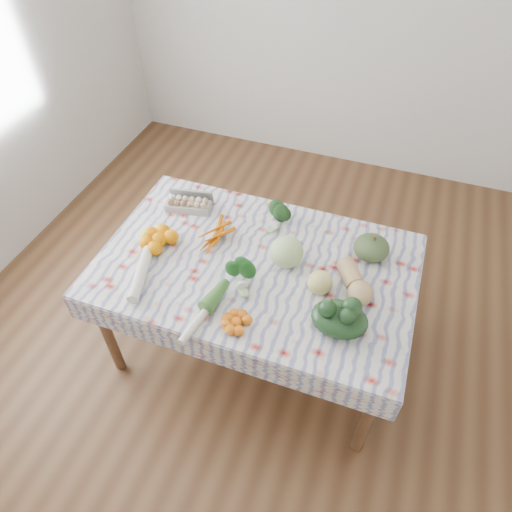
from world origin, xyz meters
TOP-DOWN VIEW (x-y plane):
  - ground at (0.00, 0.00)m, footprint 4.50×4.50m
  - dining_table at (0.00, 0.00)m, footprint 1.60×1.00m
  - tablecloth at (0.00, 0.00)m, footprint 1.66×1.06m
  - egg_carton at (-0.53, 0.28)m, footprint 0.28×0.15m
  - carrot_bunch at (-0.25, 0.10)m, footprint 0.29×0.28m
  - kale_bunch at (0.02, 0.32)m, footprint 0.16×0.15m
  - kabocha_squash at (0.55, 0.26)m, footprint 0.21×0.21m
  - cabbage at (0.15, 0.06)m, footprint 0.19×0.19m
  - butternut_squash at (0.52, 0.00)m, footprint 0.25×0.30m
  - orange_cluster at (-0.54, -0.05)m, footprint 0.34×0.34m
  - broccoli at (-0.03, -0.15)m, footprint 0.20×0.20m
  - mandarin_cluster at (0.05, -0.40)m, footprint 0.20×0.20m
  - grapefruit at (0.36, -0.07)m, footprint 0.13×0.13m
  - spinach_bag at (0.50, -0.25)m, footprint 0.31×0.28m
  - daikon at (-0.53, -0.27)m, footprint 0.17×0.41m
  - leek at (-0.12, -0.40)m, footprint 0.10×0.38m

SIDE VIEW (x-z plane):
  - ground at x=0.00m, z-range 0.00..0.00m
  - dining_table at x=0.00m, z-range 0.30..1.05m
  - tablecloth at x=0.00m, z-range 0.75..0.76m
  - leek at x=-0.12m, z-range 0.76..0.80m
  - carrot_bunch at x=-0.25m, z-range 0.76..0.81m
  - mandarin_cluster at x=0.05m, z-range 0.76..0.81m
  - daikon at x=-0.53m, z-range 0.76..0.82m
  - egg_carton at x=-0.53m, z-range 0.76..0.83m
  - orange_cluster at x=-0.54m, z-range 0.76..0.85m
  - broccoli at x=-0.03m, z-range 0.76..0.87m
  - spinach_bag at x=0.50m, z-range 0.76..0.88m
  - kale_bunch at x=0.02m, z-range 0.76..0.88m
  - grapefruit at x=0.36m, z-range 0.76..0.89m
  - kabocha_squash at x=0.55m, z-range 0.76..0.89m
  - butternut_squash at x=0.52m, z-range 0.76..0.89m
  - cabbage at x=0.15m, z-range 0.76..0.93m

